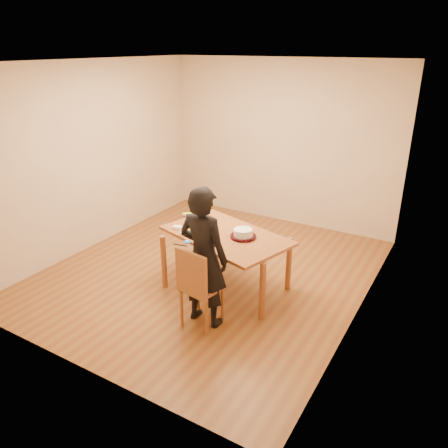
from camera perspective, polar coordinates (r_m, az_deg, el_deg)
The scene contains 16 objects.
room_shell at distance 5.78m, azimuth -0.23°, elevation 7.09°, with size 4.00×4.50×2.70m.
dining_table at distance 5.30m, azimuth 0.28°, elevation -1.52°, with size 1.52×0.90×0.04m, color brown.
dining_chair at distance 4.77m, azimuth -2.91°, elevation -8.25°, with size 0.38×0.38×0.04m, color brown.
cake_plate at distance 5.20m, azimuth 2.52°, elevation -1.65°, with size 0.31×0.31×0.02m, color red.
cake at distance 5.18m, azimuth 2.53°, elevation -1.16°, with size 0.23×0.23×0.07m, color white.
frosting_dome at distance 5.16m, azimuth 2.54°, elevation -0.66°, with size 0.22×0.22×0.03m, color white.
frosting_tub at distance 4.96m, azimuth -3.38°, elevation -2.53°, with size 0.09×0.09×0.08m, color white.
frosting_lid at distance 5.09m, azimuth -4.84°, elevation -2.35°, with size 0.09×0.09×0.01m, color #1A44AB.
frosting_dollop at distance 5.09m, azimuth -4.84°, elevation -2.22°, with size 0.04×0.04×0.02m, color white.
ramekin_green at distance 5.27m, azimuth -5.26°, elevation -1.29°, with size 0.08×0.08×0.04m, color white.
ramekin_yellow at distance 5.47m, azimuth -6.30°, elevation -0.42°, with size 0.08×0.08×0.04m, color white.
ramekin_multi at distance 5.45m, azimuth -5.88°, elevation -0.49°, with size 0.08×0.08×0.04m, color white.
candy_box_pink at distance 5.85m, azimuth -4.79°, elevation 1.11°, with size 0.12×0.06×0.02m, color #C12D75.
candy_box_green at distance 5.85m, azimuth -4.81°, elevation 1.31°, with size 0.13×0.06×0.02m, color green.
spatula at distance 5.02m, azimuth -5.72°, elevation -2.75°, with size 0.17×0.02×0.01m, color black.
person at distance 4.64m, azimuth -2.69°, elevation -4.37°, with size 0.58×0.38×1.58m, color black.
Camera 1 is at (2.85, -4.44, 2.89)m, focal length 35.00 mm.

